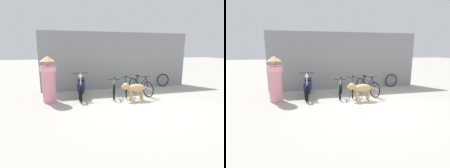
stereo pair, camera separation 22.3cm
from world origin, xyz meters
TOP-DOWN VIEW (x-y plane):
  - ground_plane at (0.00, 0.00)m, footprint 60.00×60.00m
  - shop_wall_back at (0.00, 2.90)m, footprint 7.43×0.20m
  - bicycle_0 at (-0.63, 1.40)m, footprint 0.59×1.55m
  - bicycle_1 at (-0.05, 1.55)m, footprint 0.63×1.64m
  - bicycle_2 at (0.55, 1.38)m, footprint 0.53×1.64m
  - motorcycle at (-1.98, 1.61)m, footprint 0.58×1.89m
  - stray_dog at (-0.06, 0.59)m, footprint 1.25×0.35m
  - person_in_robes at (-3.19, 1.25)m, footprint 0.81×0.81m
  - spare_tire_left at (2.42, 2.65)m, footprint 0.67×0.07m

SIDE VIEW (x-z plane):
  - ground_plane at x=0.00m, z-range 0.00..0.00m
  - bicycle_0 at x=-0.63m, z-range -0.07..0.73m
  - spare_tire_left at x=2.42m, z-range 0.00..0.67m
  - bicycle_1 at x=-0.05m, z-range -0.07..0.76m
  - bicycle_2 at x=0.55m, z-range -0.07..0.79m
  - motorcycle at x=-1.98m, z-range -0.11..0.96m
  - stray_dog at x=-0.06m, z-range 0.13..0.85m
  - person_in_robes at x=-3.19m, z-range 0.03..1.75m
  - shop_wall_back at x=0.00m, z-range 0.00..2.76m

